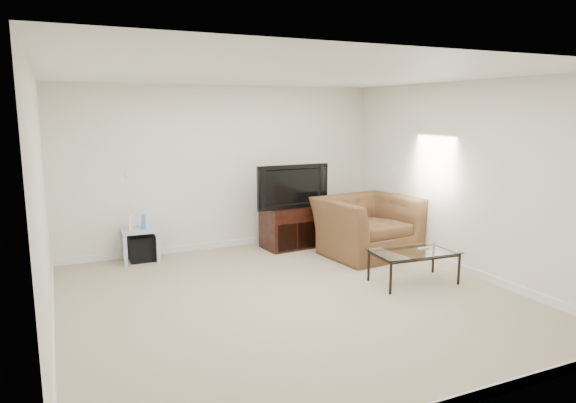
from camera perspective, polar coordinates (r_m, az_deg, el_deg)
name	(u,v)px	position (r m, az deg, el deg)	size (l,w,h in m)	color
floor	(292,298)	(5.98, 0.44, -10.72)	(5.00, 5.00, 0.00)	tan
ceiling	(292,75)	(5.61, 0.47, 13.93)	(5.00, 5.00, 0.00)	white
wall_back	(223,168)	(7.98, -7.19, 3.70)	(5.00, 0.02, 2.50)	silver
wall_left	(42,208)	(5.14, -25.68, -0.70)	(0.02, 5.00, 2.50)	silver
wall_right	(466,179)	(7.08, 19.13, 2.43)	(0.02, 5.00, 2.50)	silver
plate_back	(129,173)	(7.67, -17.20, 3.07)	(0.12, 0.02, 0.12)	white
plate_right_switch	(392,167)	(8.29, 11.44, 3.82)	(0.02, 0.09, 0.13)	white
plate_right_outlet	(401,229)	(8.21, 12.44, -3.01)	(0.02, 0.08, 0.12)	white
tv_stand	(289,227)	(8.03, 0.07, -2.87)	(0.78, 0.54, 0.65)	black
dvd_player	(290,214)	(7.95, 0.23, -1.41)	(0.43, 0.30, 0.06)	black
television	(290,186)	(7.88, 0.19, 1.77)	(1.09, 0.22, 0.67)	black
side_table	(140,244)	(7.65, -16.11, -4.60)	(0.49, 0.49, 0.48)	#A9BACE
subwoofer	(142,249)	(7.69, -15.88, -5.05)	(0.37, 0.37, 0.37)	black
game_console	(130,222)	(7.55, -17.12, -2.16)	(0.05, 0.16, 0.22)	white
game_case	(143,222)	(7.57, -15.77, -2.18)	(0.05, 0.14, 0.19)	#337FCC
recliner	(367,216)	(7.67, 8.77, -1.66)	(1.33, 0.86, 1.16)	#4E3422
coffee_table	(413,267)	(6.63, 13.75, -7.06)	(1.05, 0.59, 0.41)	black
remote	(423,248)	(6.68, 14.80, -5.04)	(0.16, 0.05, 0.02)	#B2B2B7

